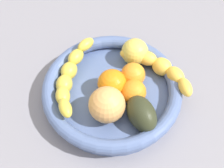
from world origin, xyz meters
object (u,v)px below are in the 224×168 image
object	(u,v)px
banana_draped_right	(70,76)
orange_front	(133,75)
orange_mid_left	(133,93)
avocado_dark	(142,114)
orange_mid_right	(114,85)
fruit_bowl	(112,90)
peach_blush	(107,105)
banana_draped_left	(160,67)
apple_yellow	(135,52)

from	to	relation	value
banana_draped_right	orange_front	world-z (taller)	banana_draped_right
orange_mid_left	avocado_dark	bearing A→B (deg)	-141.70
banana_draped_right	orange_mid_right	bearing A→B (deg)	-81.14
orange_front	fruit_bowl	bearing A→B (deg)	142.47
banana_draped_right	orange_mid_left	distance (cm)	14.65
orange_mid_right	peach_blush	bearing A→B (deg)	-171.55
banana_draped_left	avocado_dark	world-z (taller)	avocado_dark
orange_mid_left	orange_mid_right	xyz separation A→B (cm)	(-0.07, 4.61, 0.45)
banana_draped_left	orange_mid_right	distance (cm)	12.00
banana_draped_right	orange_mid_left	size ratio (longest dim) A/B	4.06
fruit_bowl	banana_draped_left	distance (cm)	12.32
orange_mid_right	fruit_bowl	bearing A→B (deg)	62.08
banana_draped_left	fruit_bowl	bearing A→B (deg)	136.64
fruit_bowl	orange_mid_right	world-z (taller)	orange_mid_right
fruit_bowl	peach_blush	distance (cm)	6.84
orange_mid_left	apple_yellow	size ratio (longest dim) A/B	0.86
avocado_dark	banana_draped_right	bearing A→B (deg)	81.59
orange_front	orange_mid_right	xyz separation A→B (cm)	(-4.57, 2.86, 0.42)
apple_yellow	peach_blush	xyz separation A→B (cm)	(-16.44, 0.13, 0.66)
orange_mid_left	peach_blush	bearing A→B (deg)	146.09
orange_front	apple_yellow	bearing A→B (deg)	16.74
apple_yellow	banana_draped_right	bearing A→B (deg)	138.75
banana_draped_right	fruit_bowl	bearing A→B (deg)	-79.29
avocado_dark	orange_mid_right	bearing A→B (deg)	62.23
orange_mid_right	avocado_dark	xyz separation A→B (cm)	(-4.20, -7.98, -0.43)
orange_mid_left	avocado_dark	distance (cm)	5.44
orange_front	peach_blush	bearing A→B (deg)	168.64
orange_mid_right	apple_yellow	xyz separation A→B (cm)	(10.88, -0.96, -0.01)
orange_front	avocado_dark	size ratio (longest dim) A/B	0.65
orange_mid_right	avocado_dark	world-z (taller)	orange_mid_right
orange_mid_left	peach_blush	xyz separation A→B (cm)	(-5.63, 3.78, 1.09)
orange_front	orange_mid_left	world-z (taller)	same
fruit_bowl	apple_yellow	world-z (taller)	apple_yellow
orange_front	orange_mid_right	world-z (taller)	orange_mid_right
fruit_bowl	apple_yellow	bearing A→B (deg)	-7.60
apple_yellow	orange_front	bearing A→B (deg)	-163.26
fruit_bowl	orange_front	distance (cm)	5.93
orange_mid_left	orange_mid_right	world-z (taller)	orange_mid_right
banana_draped_left	orange_mid_left	size ratio (longest dim) A/B	3.55
banana_draped_left	banana_draped_right	xyz separation A→B (cm)	(-10.60, 17.80, 0.54)
fruit_bowl	banana_draped_left	xyz separation A→B (cm)	(8.81, -8.32, 2.23)
orange_mid_left	orange_mid_right	size ratio (longest dim) A/B	0.86
banana_draped_right	banana_draped_left	bearing A→B (deg)	-59.23
orange_mid_left	avocado_dark	world-z (taller)	avocado_dark
banana_draped_right	orange_mid_left	xyz separation A→B (cm)	(1.62, -14.55, -0.47)
fruit_bowl	peach_blush	world-z (taller)	peach_blush
fruit_bowl	apple_yellow	xyz separation A→B (cm)	(10.64, -1.42, 2.74)
orange_front	orange_mid_left	distance (cm)	4.83
apple_yellow	avocado_dark	xyz separation A→B (cm)	(-15.09, -7.02, -0.42)
orange_mid_left	apple_yellow	bearing A→B (deg)	18.64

